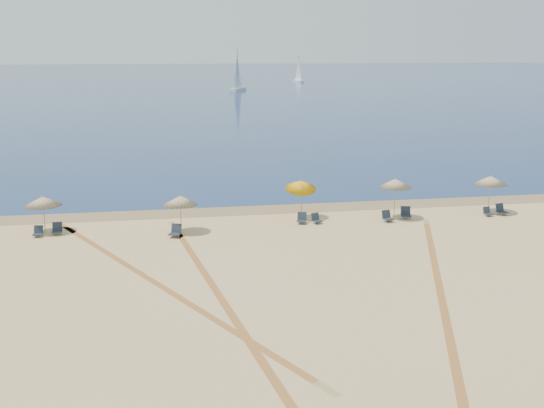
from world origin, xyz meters
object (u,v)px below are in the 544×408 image
(chair_2, at_px, (38,232))
(sailboat_0, at_px, (298,74))
(umbrella_2, at_px, (180,200))
(sailboat_1, at_px, (238,78))
(umbrella_4, at_px, (395,183))
(chair_6, at_px, (316,219))
(chair_8, at_px, (406,213))
(chair_5, at_px, (302,219))
(chair_3, at_px, (57,229))
(umbrella_1, at_px, (43,201))
(chair_9, at_px, (488,212))
(umbrella_5, at_px, (491,180))
(umbrella_3, at_px, (301,185))
(chair_10, at_px, (501,210))
(chair_7, at_px, (387,217))
(chair_4, at_px, (175,231))

(chair_2, bearing_deg, sailboat_0, 77.29)
(umbrella_2, relative_size, sailboat_1, 0.22)
(umbrella_4, bearing_deg, chair_6, -175.69)
(chair_8, bearing_deg, chair_5, -166.18)
(chair_8, bearing_deg, sailboat_1, 101.07)
(umbrella_2, height_order, chair_5, umbrella_2)
(chair_3, bearing_deg, umbrella_1, 143.04)
(chair_3, height_order, chair_9, chair_3)
(umbrella_1, height_order, chair_9, umbrella_1)
(umbrella_5, xyz_separation_m, chair_2, (-28.39, -0.87, -1.90))
(umbrella_3, height_order, chair_8, umbrella_3)
(umbrella_4, height_order, chair_10, umbrella_4)
(chair_8, xyz_separation_m, chair_10, (6.48, -0.18, -0.01))
(umbrella_1, xyz_separation_m, chair_10, (28.68, -0.74, -1.56))
(chair_2, bearing_deg, chair_7, 3.68)
(chair_2, height_order, chair_9, chair_2)
(chair_9, height_order, sailboat_0, sailboat_0)
(chair_4, bearing_deg, sailboat_0, 99.95)
(umbrella_5, distance_m, chair_5, 12.91)
(chair_3, distance_m, chair_10, 27.91)
(chair_7, bearing_deg, umbrella_1, 164.38)
(chair_5, bearing_deg, umbrella_1, -164.80)
(umbrella_5, height_order, chair_2, umbrella_5)
(chair_3, relative_size, chair_7, 0.86)
(chair_2, height_order, sailboat_1, sailboat_1)
(chair_5, distance_m, sailboat_0, 169.46)
(chair_5, xyz_separation_m, sailboat_0, (34.99, 165.79, 2.23))
(umbrella_4, distance_m, chair_7, 2.22)
(chair_6, xyz_separation_m, chair_7, (4.49, -0.33, 0.03))
(umbrella_4, bearing_deg, umbrella_2, -175.97)
(umbrella_2, relative_size, umbrella_4, 0.86)
(chair_7, xyz_separation_m, chair_9, (6.88, 0.23, -0.05))
(umbrella_5, bearing_deg, chair_3, -178.99)
(umbrella_1, relative_size, chair_9, 3.62)
(umbrella_1, xyz_separation_m, chair_5, (15.39, -0.66, -1.57))
(umbrella_2, height_order, umbrella_4, umbrella_4)
(chair_2, distance_m, chair_3, 1.08)
(umbrella_1, height_order, sailboat_0, sailboat_0)
(chair_3, xyz_separation_m, chair_8, (21.43, -0.04, 0.03))
(chair_6, bearing_deg, chair_5, 155.18)
(chair_5, distance_m, chair_9, 12.26)
(umbrella_3, xyz_separation_m, chair_4, (-7.99, -2.84, -1.87))
(chair_4, distance_m, chair_6, 8.82)
(chair_4, bearing_deg, chair_9, 28.29)
(chair_9, bearing_deg, umbrella_4, 170.10)
(umbrella_5, bearing_deg, sailboat_0, 82.33)
(sailboat_0, bearing_deg, umbrella_2, -117.75)
(umbrella_3, relative_size, chair_8, 3.23)
(chair_3, height_order, chair_10, chair_10)
(chair_10, bearing_deg, chair_8, 165.19)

